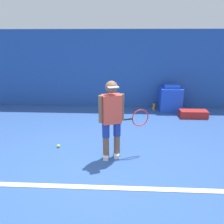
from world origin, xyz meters
name	(u,v)px	position (x,y,z in m)	size (l,w,h in m)	color
ground_plane	(97,166)	(0.00, 0.00, 0.00)	(24.00, 24.00, 0.00)	#2D5193
back_wall	(109,70)	(0.00, 3.71, 1.24)	(24.00, 0.10, 2.47)	#234C99
court_baseline	(92,187)	(0.00, -0.60, 0.01)	(21.60, 0.10, 0.01)	white
tennis_player	(112,117)	(0.27, 0.35, 0.83)	(0.94, 0.45, 1.51)	brown
tennis_ball	(58,146)	(-0.90, 0.68, 0.03)	(0.07, 0.07, 0.07)	#D1E533
covered_chair	(170,99)	(1.95, 3.32, 0.40)	(0.67, 0.57, 0.84)	blue
equipment_bag	(193,114)	(2.53, 2.71, 0.11)	(0.79, 0.33, 0.21)	#B2231E
water_bottle	(154,106)	(1.47, 3.37, 0.11)	(0.08, 0.08, 0.24)	orange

